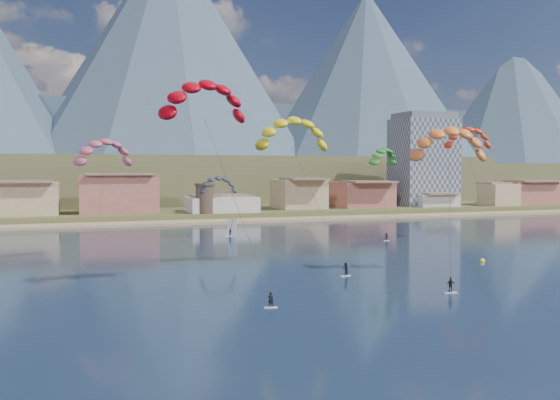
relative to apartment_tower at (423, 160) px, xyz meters
name	(u,v)px	position (x,y,z in m)	size (l,w,h in m)	color
ground	(379,313)	(-85.00, -128.00, -17.82)	(2400.00, 2400.00, 0.00)	black
beach	(193,222)	(-85.00, -22.00, -17.57)	(2200.00, 12.00, 0.90)	#A3855D
land	(110,184)	(-85.00, 432.00, -17.82)	(2200.00, 900.00, 4.00)	brown
foothills	(191,180)	(-62.61, 104.47, -8.74)	(940.00, 210.00, 18.00)	brown
mountain_ridge	(88,71)	(-99.60, 695.65, 132.49)	(2060.00, 480.00, 400.00)	#2F3E4E
town	(37,193)	(-125.00, -6.00, -9.82)	(400.00, 24.00, 12.00)	beige
apartment_tower	(423,160)	(0.00, 0.00, 0.00)	(20.00, 16.00, 32.00)	gray
watchtower	(205,198)	(-80.00, -14.00, -11.45)	(5.82, 5.82, 8.60)	#47382D
kitesurfer_red	(204,95)	(-99.04, -108.23, 6.12)	(12.40, 17.99, 28.25)	silver
kitesurfer_yellow	(293,129)	(-82.86, -95.74, 3.01)	(12.01, 14.90, 24.75)	silver
kitesurfer_orange	(449,139)	(-63.81, -108.64, 1.22)	(15.48, 17.71, 24.22)	silver
kitesurfer_green	(383,155)	(-49.43, -62.46, 0.08)	(10.49, 15.23, 21.45)	silver
distant_kite_pink	(104,148)	(-109.98, -80.00, 0.34)	(10.98, 8.16, 21.31)	#262626
distant_kite_dark	(218,182)	(-85.40, -54.86, -5.92)	(8.89, 5.80, 15.19)	#262626
distant_kite_orange	(468,134)	(-36.48, -75.35, 4.12)	(11.00, 7.13, 24.93)	#262626
windsurfer	(231,231)	(-82.61, -55.22, -16.59)	(2.21, 2.40, 3.88)	silver
buoy	(482,261)	(-53.48, -103.04, -17.68)	(0.80, 0.80, 0.80)	yellow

